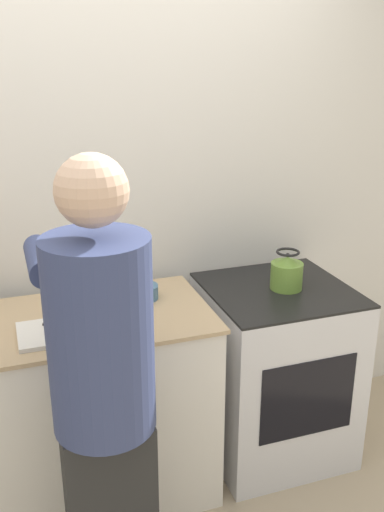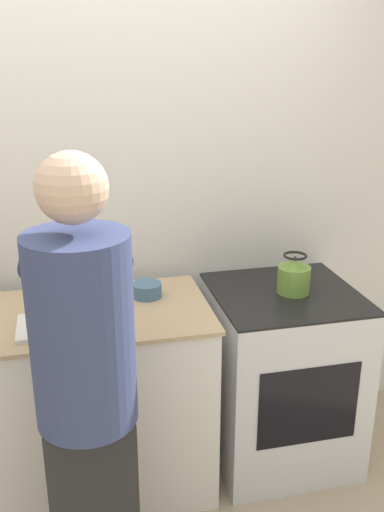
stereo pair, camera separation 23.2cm
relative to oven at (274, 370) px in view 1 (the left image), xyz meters
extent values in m
cube|color=silver|center=(-0.82, 0.39, 0.86)|extent=(8.00, 0.05, 2.60)
cube|color=silver|center=(-1.19, -0.03, 0.00)|extent=(1.57, 0.60, 0.88)
cube|color=tan|center=(-1.19, -0.03, 0.44)|extent=(1.59, 0.62, 0.02)
cube|color=silver|center=(0.00, 0.00, -0.01)|extent=(0.67, 0.65, 0.88)
cube|color=black|center=(0.00, 0.00, 0.44)|extent=(0.67, 0.65, 0.01)
cube|color=black|center=(0.00, -0.32, 0.04)|extent=(0.47, 0.01, 0.39)
cylinder|color=navy|center=(-0.95, -0.61, 0.66)|extent=(0.34, 0.34, 0.65)
sphere|color=#D1A889|center=(-0.95, -0.61, 1.13)|extent=(0.22, 0.22, 0.22)
cylinder|color=navy|center=(-1.10, -0.31, 0.83)|extent=(0.09, 0.30, 0.09)
cylinder|color=navy|center=(-0.81, -0.31, 0.83)|extent=(0.09, 0.30, 0.09)
cube|color=silver|center=(-1.01, -0.14, 0.46)|extent=(0.38, 0.24, 0.02)
cube|color=silver|center=(-0.96, -0.13, 0.47)|extent=(0.14, 0.08, 0.01)
cube|color=black|center=(-1.06, -0.09, 0.47)|extent=(0.09, 0.06, 0.01)
cylinder|color=olive|center=(0.03, -0.01, 0.51)|extent=(0.15, 0.15, 0.13)
cone|color=olive|center=(0.03, -0.01, 0.59)|extent=(0.12, 0.12, 0.03)
sphere|color=black|center=(0.03, -0.01, 0.61)|extent=(0.02, 0.02, 0.02)
torus|color=black|center=(0.03, -0.01, 0.63)|extent=(0.11, 0.11, 0.01)
cylinder|color=#426684|center=(-0.64, 0.08, 0.48)|extent=(0.13, 0.13, 0.06)
camera|label=1|loc=(-1.20, -2.22, 1.50)|focal=40.00mm
camera|label=2|loc=(-0.98, -2.28, 1.50)|focal=40.00mm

